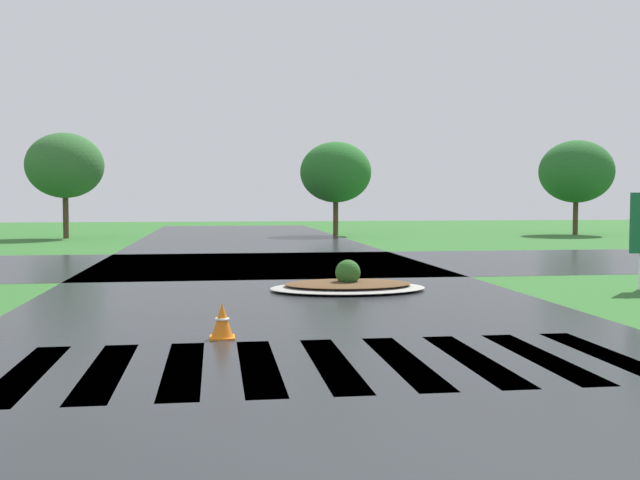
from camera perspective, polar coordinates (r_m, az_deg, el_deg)
The scene contains 6 objects.
asphalt_roadway at distance 15.08m, azimuth -2.58°, elevation -4.52°, with size 10.15×80.00×0.01m, color #232628.
asphalt_cross_road at distance 23.11m, azimuth -4.49°, elevation -1.82°, with size 90.00×9.14×0.01m, color #232628.
crosswalk_stripes at distance 9.29m, azimuth 0.92°, elevation -9.40°, with size 7.65×3.09×0.01m.
median_island at distance 16.45m, azimuth 2.14°, elevation -3.44°, with size 3.44×2.34×0.68m.
traffic_cone at distance 10.95m, azimuth -7.48°, elevation -6.21°, with size 0.36×0.36×0.52m.
background_treeline at distance 39.42m, azimuth -10.95°, elevation 5.30°, with size 45.59×5.01×5.32m.
Camera 1 is at (-1.41, -4.88, 2.04)m, focal length 41.91 mm.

